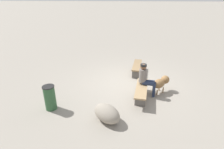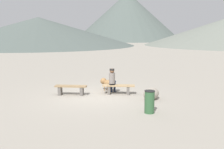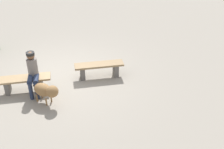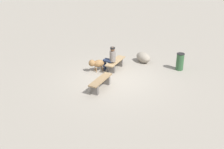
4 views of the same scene
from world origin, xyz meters
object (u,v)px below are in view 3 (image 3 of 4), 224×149
(bench_right, at_px, (23,82))
(seated_person, at_px, (32,71))
(bench_left, at_px, (99,68))
(dog, at_px, (46,90))

(bench_right, xyz_separation_m, seated_person, (-0.31, 0.15, 0.42))
(bench_left, xyz_separation_m, dog, (1.75, 0.90, 0.11))
(bench_right, height_order, dog, dog)
(bench_left, xyz_separation_m, bench_right, (2.33, 0.11, -0.00))
(bench_right, bearing_deg, seated_person, 160.51)
(bench_right, distance_m, dog, 0.99)
(seated_person, bearing_deg, bench_left, -164.29)
(bench_right, relative_size, dog, 2.12)
(bench_right, height_order, seated_person, seated_person)
(dog, bearing_deg, bench_left, 75.74)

